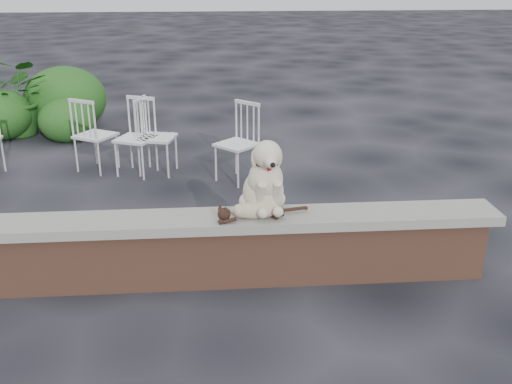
{
  "coord_description": "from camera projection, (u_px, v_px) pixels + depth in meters",
  "views": [
    {
      "loc": [
        0.79,
        -4.27,
        2.44
      ],
      "look_at": [
        1.14,
        0.2,
        0.7
      ],
      "focal_mm": 41.13,
      "sensor_mm": 36.0,
      "label": 1
    }
  ],
  "objects": [
    {
      "name": "cat",
      "position": [
        255.0,
        209.0,
        4.59
      ],
      "size": [
        0.9,
        0.33,
        0.15
      ],
      "primitive_type": null,
      "rotation": [
        0.0,
        0.0,
        0.14
      ],
      "color": "tan",
      "rests_on": "capstone"
    },
    {
      "name": "potted_plant_a",
      "position": [
        19.0,
        96.0,
        8.81
      ],
      "size": [
        1.2,
        1.09,
        1.18
      ],
      "primitive_type": "imported",
      "rotation": [
        0.0,
        0.0,
        -0.17
      ],
      "color": "#254D16",
      "rests_on": "ground"
    },
    {
      "name": "chair_b",
      "position": [
        135.0,
        137.0,
        7.17
      ],
      "size": [
        0.73,
        0.73,
        0.94
      ],
      "primitive_type": null,
      "rotation": [
        0.0,
        0.0,
        -0.4
      ],
      "color": "white",
      "rests_on": "ground"
    },
    {
      "name": "chair_d",
      "position": [
        237.0,
        143.0,
        6.94
      ],
      "size": [
        0.79,
        0.79,
        0.94
      ],
      "primitive_type": null,
      "rotation": [
        0.0,
        0.0,
        -0.79
      ],
      "color": "white",
      "rests_on": "ground"
    },
    {
      "name": "chair_e",
      "position": [
        157.0,
        136.0,
        7.21
      ],
      "size": [
        0.68,
        0.68,
        0.94
      ],
      "primitive_type": null,
      "rotation": [
        0.0,
        0.0,
        1.33
      ],
      "color": "white",
      "rests_on": "ground"
    },
    {
      "name": "brick_wall",
      "position": [
        117.0,
        257.0,
        4.7
      ],
      "size": [
        6.0,
        0.3,
        0.5
      ],
      "primitive_type": "cube",
      "color": "brown",
      "rests_on": "ground"
    },
    {
      "name": "dog",
      "position": [
        263.0,
        173.0,
        4.64
      ],
      "size": [
        0.49,
        0.6,
        0.64
      ],
      "primitive_type": null,
      "rotation": [
        0.0,
        0.0,
        0.14
      ],
      "color": "#C6B398",
      "rests_on": "capstone"
    },
    {
      "name": "chair_c",
      "position": [
        95.0,
        134.0,
        7.31
      ],
      "size": [
        0.77,
        0.77,
        0.94
      ],
      "primitive_type": null,
      "rotation": [
        0.0,
        0.0,
        2.61
      ],
      "color": "white",
      "rests_on": "ground"
    },
    {
      "name": "ground",
      "position": [
        119.0,
        284.0,
        4.8
      ],
      "size": [
        60.0,
        60.0,
        0.0
      ],
      "primitive_type": "plane",
      "color": "black",
      "rests_on": "ground"
    },
    {
      "name": "capstone",
      "position": [
        113.0,
        224.0,
        4.6
      ],
      "size": [
        6.2,
        0.4,
        0.08
      ],
      "primitive_type": "cube",
      "color": "slate",
      "rests_on": "brick_wall"
    },
    {
      "name": "shrubbery",
      "position": [
        50.0,
        106.0,
        9.06
      ],
      "size": [
        1.97,
        1.76,
        1.01
      ],
      "color": "#254D16",
      "rests_on": "ground"
    }
  ]
}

